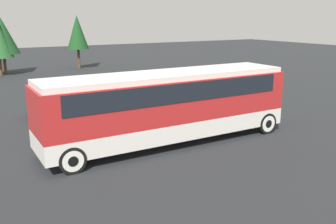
# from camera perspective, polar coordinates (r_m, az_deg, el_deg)

# --- Properties ---
(ground_plane) EXTENTS (120.00, 120.00, 0.00)m
(ground_plane) POSITION_cam_1_polar(r_m,az_deg,el_deg) (16.93, 0.00, -4.72)
(ground_plane) COLOR #26282B
(tour_bus) EXTENTS (11.37, 2.69, 3.19)m
(tour_bus) POSITION_cam_1_polar(r_m,az_deg,el_deg) (16.45, 0.29, 1.67)
(tour_bus) COLOR silver
(tour_bus) RESTS_ON ground_plane
(parked_car_near) EXTENTS (4.62, 1.82, 1.45)m
(parked_car_near) POSITION_cam_1_polar(r_m,az_deg,el_deg) (22.45, -14.70, 1.49)
(parked_car_near) COLOR maroon
(parked_car_near) RESTS_ON ground_plane
(parked_car_mid) EXTENTS (4.37, 1.84, 1.49)m
(parked_car_mid) POSITION_cam_1_polar(r_m,az_deg,el_deg) (26.40, 2.53, 3.84)
(parked_car_mid) COLOR navy
(parked_car_mid) RESTS_ON ground_plane
(tree_left) EXTENTS (2.30, 2.30, 5.73)m
(tree_left) POSITION_cam_1_polar(r_m,az_deg,el_deg) (42.32, -13.65, 11.71)
(tree_left) COLOR brown
(tree_left) RESTS_ON ground_plane
(tree_right) EXTENTS (3.15, 3.15, 5.52)m
(tree_right) POSITION_cam_1_polar(r_m,az_deg,el_deg) (40.40, -23.99, 10.59)
(tree_right) COLOR brown
(tree_right) RESTS_ON ground_plane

